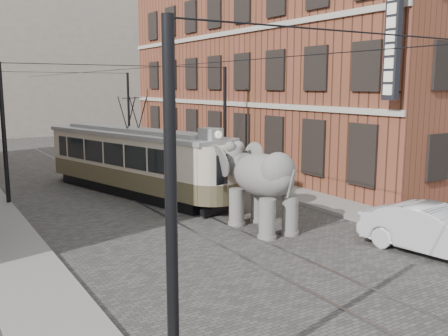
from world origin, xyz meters
TOP-DOWN VIEW (x-y plane):
  - ground at (0.00, 0.00)m, footprint 120.00×120.00m
  - tram_rails at (0.00, 0.00)m, footprint 1.54×80.00m
  - sidewalk_right at (6.00, 0.00)m, footprint 2.00×60.00m
  - sidewalk_left at (-6.50, 0.00)m, footprint 2.00×60.00m
  - brick_building at (11.00, 9.00)m, footprint 8.00×26.00m
  - distant_block at (0.00, 40.00)m, footprint 28.00×10.00m
  - catenary at (-0.20, 5.00)m, footprint 11.00×30.20m
  - tram at (-0.16, 5.40)m, footprint 5.20×11.61m
  - elephant at (1.49, -2.54)m, footprint 2.77×4.93m
  - parked_car at (4.34, -7.40)m, footprint 2.31×4.66m

SIDE VIEW (x-z plane):
  - ground at x=0.00m, z-range 0.00..0.00m
  - tram_rails at x=0.00m, z-range 0.00..0.02m
  - sidewalk_right at x=6.00m, z-range 0.00..0.15m
  - sidewalk_left at x=-6.50m, z-range 0.00..0.15m
  - parked_car at x=4.34m, z-range 0.00..1.47m
  - elephant at x=1.49m, z-range 0.00..3.00m
  - tram at x=-0.16m, z-range 0.00..4.52m
  - catenary at x=-0.20m, z-range 0.00..6.00m
  - brick_building at x=11.00m, z-range 0.00..12.00m
  - distant_block at x=0.00m, z-range 0.00..14.00m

